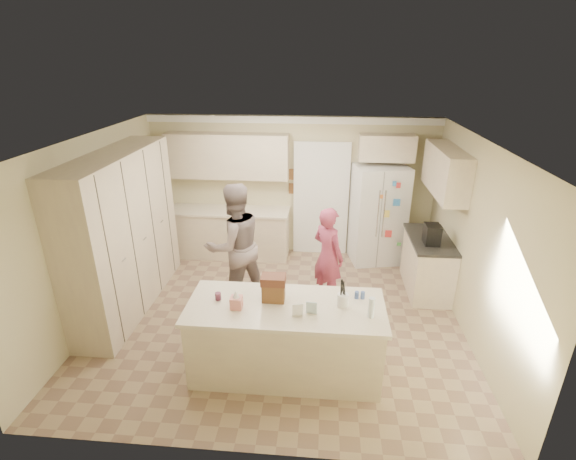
# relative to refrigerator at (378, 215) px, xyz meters

# --- Properties ---
(floor) EXTENTS (5.20, 4.60, 0.02)m
(floor) POSITION_rel_refrigerator_xyz_m (-1.59, -2.04, -0.91)
(floor) COLOR #947E5F
(floor) RESTS_ON ground
(ceiling) EXTENTS (5.20, 4.60, 0.02)m
(ceiling) POSITION_rel_refrigerator_xyz_m (-1.59, -2.04, 1.71)
(ceiling) COLOR white
(ceiling) RESTS_ON wall_back
(wall_back) EXTENTS (5.20, 0.02, 2.60)m
(wall_back) POSITION_rel_refrigerator_xyz_m (-1.59, 0.27, 0.40)
(wall_back) COLOR beige
(wall_back) RESTS_ON ground
(wall_front) EXTENTS (5.20, 0.02, 2.60)m
(wall_front) POSITION_rel_refrigerator_xyz_m (-1.59, -4.35, 0.40)
(wall_front) COLOR beige
(wall_front) RESTS_ON ground
(wall_left) EXTENTS (0.02, 4.60, 2.60)m
(wall_left) POSITION_rel_refrigerator_xyz_m (-4.20, -2.04, 0.40)
(wall_left) COLOR beige
(wall_left) RESTS_ON ground
(wall_right) EXTENTS (0.02, 4.60, 2.60)m
(wall_right) POSITION_rel_refrigerator_xyz_m (1.02, -2.04, 0.40)
(wall_right) COLOR beige
(wall_right) RESTS_ON ground
(crown_back) EXTENTS (5.20, 0.08, 0.12)m
(crown_back) POSITION_rel_refrigerator_xyz_m (-1.59, 0.22, 1.63)
(crown_back) COLOR white
(crown_back) RESTS_ON wall_back
(pantry_bank) EXTENTS (0.60, 2.60, 2.35)m
(pantry_bank) POSITION_rel_refrigerator_xyz_m (-3.89, -1.84, 0.28)
(pantry_bank) COLOR beige
(pantry_bank) RESTS_ON floor
(back_base_cab) EXTENTS (2.20, 0.60, 0.88)m
(back_base_cab) POSITION_rel_refrigerator_xyz_m (-2.74, -0.04, -0.46)
(back_base_cab) COLOR beige
(back_base_cab) RESTS_ON floor
(back_countertop) EXTENTS (2.24, 0.63, 0.04)m
(back_countertop) POSITION_rel_refrigerator_xyz_m (-2.74, -0.05, 0.00)
(back_countertop) COLOR silver
(back_countertop) RESTS_ON back_base_cab
(back_upper_cab) EXTENTS (2.20, 0.35, 0.80)m
(back_upper_cab) POSITION_rel_refrigerator_xyz_m (-2.74, 0.09, 1.00)
(back_upper_cab) COLOR beige
(back_upper_cab) RESTS_ON wall_back
(doorway_opening) EXTENTS (0.90, 0.06, 2.10)m
(doorway_opening) POSITION_rel_refrigerator_xyz_m (-1.04, 0.24, 0.15)
(doorway_opening) COLOR black
(doorway_opening) RESTS_ON floor
(doorway_casing) EXTENTS (1.02, 0.03, 2.22)m
(doorway_casing) POSITION_rel_refrigerator_xyz_m (-1.04, 0.21, 0.15)
(doorway_casing) COLOR white
(doorway_casing) RESTS_ON floor
(wall_frame_upper) EXTENTS (0.15, 0.02, 0.20)m
(wall_frame_upper) POSITION_rel_refrigerator_xyz_m (-1.57, 0.23, 0.65)
(wall_frame_upper) COLOR brown
(wall_frame_upper) RESTS_ON wall_back
(wall_frame_lower) EXTENTS (0.15, 0.02, 0.20)m
(wall_frame_lower) POSITION_rel_refrigerator_xyz_m (-1.57, 0.23, 0.38)
(wall_frame_lower) COLOR brown
(wall_frame_lower) RESTS_ON wall_back
(refrigerator) EXTENTS (1.02, 0.87, 1.80)m
(refrigerator) POSITION_rel_refrigerator_xyz_m (0.00, 0.00, 0.00)
(refrigerator) COLOR white
(refrigerator) RESTS_ON floor
(fridge_seam) EXTENTS (0.02, 0.02, 1.78)m
(fridge_seam) POSITION_rel_refrigerator_xyz_m (0.00, -0.36, 0.00)
(fridge_seam) COLOR gray
(fridge_seam) RESTS_ON refrigerator
(fridge_dispenser) EXTENTS (0.22, 0.03, 0.35)m
(fridge_dispenser) POSITION_rel_refrigerator_xyz_m (-0.22, -0.37, 0.25)
(fridge_dispenser) COLOR black
(fridge_dispenser) RESTS_ON refrigerator
(fridge_handle_l) EXTENTS (0.02, 0.02, 0.85)m
(fridge_handle_l) POSITION_rel_refrigerator_xyz_m (-0.05, -0.37, 0.15)
(fridge_handle_l) COLOR silver
(fridge_handle_l) RESTS_ON refrigerator
(fridge_handle_r) EXTENTS (0.02, 0.02, 0.85)m
(fridge_handle_r) POSITION_rel_refrigerator_xyz_m (0.05, -0.37, 0.15)
(fridge_handle_r) COLOR silver
(fridge_handle_r) RESTS_ON refrigerator
(over_fridge_cab) EXTENTS (0.95, 0.35, 0.45)m
(over_fridge_cab) POSITION_rel_refrigerator_xyz_m (0.06, 0.09, 1.20)
(over_fridge_cab) COLOR beige
(over_fridge_cab) RESTS_ON wall_back
(right_base_cab) EXTENTS (0.60, 1.20, 0.88)m
(right_base_cab) POSITION_rel_refrigerator_xyz_m (0.71, -1.04, -0.46)
(right_base_cab) COLOR beige
(right_base_cab) RESTS_ON floor
(right_countertop) EXTENTS (0.63, 1.24, 0.04)m
(right_countertop) POSITION_rel_refrigerator_xyz_m (0.70, -1.04, 0.00)
(right_countertop) COLOR #2D2B28
(right_countertop) RESTS_ON right_base_cab
(right_upper_cab) EXTENTS (0.35, 1.50, 0.70)m
(right_upper_cab) POSITION_rel_refrigerator_xyz_m (0.84, -0.84, 1.05)
(right_upper_cab) COLOR beige
(right_upper_cab) RESTS_ON wall_right
(coffee_maker) EXTENTS (0.22, 0.28, 0.30)m
(coffee_maker) POSITION_rel_refrigerator_xyz_m (0.66, -1.24, 0.17)
(coffee_maker) COLOR black
(coffee_maker) RESTS_ON right_countertop
(island_base) EXTENTS (2.20, 0.90, 0.88)m
(island_base) POSITION_rel_refrigerator_xyz_m (-1.39, -3.14, -0.46)
(island_base) COLOR beige
(island_base) RESTS_ON floor
(island_top) EXTENTS (2.28, 0.96, 0.05)m
(island_top) POSITION_rel_refrigerator_xyz_m (-1.39, -3.14, 0.00)
(island_top) COLOR silver
(island_top) RESTS_ON island_base
(utensil_crock) EXTENTS (0.13, 0.13, 0.15)m
(utensil_crock) POSITION_rel_refrigerator_xyz_m (-0.74, -3.09, 0.10)
(utensil_crock) COLOR white
(utensil_crock) RESTS_ON island_top
(tissue_box) EXTENTS (0.13, 0.13, 0.14)m
(tissue_box) POSITION_rel_refrigerator_xyz_m (-1.94, -3.24, 0.10)
(tissue_box) COLOR #DF8279
(tissue_box) RESTS_ON island_top
(tissue_plume) EXTENTS (0.08, 0.08, 0.08)m
(tissue_plume) POSITION_rel_refrigerator_xyz_m (-1.94, -3.24, 0.20)
(tissue_plume) COLOR white
(tissue_plume) RESTS_ON tissue_box
(dollhouse_body) EXTENTS (0.26, 0.18, 0.22)m
(dollhouse_body) POSITION_rel_refrigerator_xyz_m (-1.54, -3.04, 0.14)
(dollhouse_body) COLOR brown
(dollhouse_body) RESTS_ON island_top
(dollhouse_roof) EXTENTS (0.28, 0.20, 0.10)m
(dollhouse_roof) POSITION_rel_refrigerator_xyz_m (-1.54, -3.04, 0.30)
(dollhouse_roof) COLOR #592D1E
(dollhouse_roof) RESTS_ON dollhouse_body
(jam_jar) EXTENTS (0.07, 0.07, 0.09)m
(jam_jar) POSITION_rel_refrigerator_xyz_m (-2.19, -3.09, 0.07)
(jam_jar) COLOR #59263F
(jam_jar) RESTS_ON island_top
(greeting_card_a) EXTENTS (0.12, 0.06, 0.16)m
(greeting_card_a) POSITION_rel_refrigerator_xyz_m (-1.24, -3.34, 0.11)
(greeting_card_a) COLOR white
(greeting_card_a) RESTS_ON island_top
(greeting_card_b) EXTENTS (0.12, 0.05, 0.16)m
(greeting_card_b) POSITION_rel_refrigerator_xyz_m (-1.09, -3.29, 0.11)
(greeting_card_b) COLOR silver
(greeting_card_b) RESTS_ON island_top
(water_bottle) EXTENTS (0.07, 0.07, 0.24)m
(water_bottle) POSITION_rel_refrigerator_xyz_m (-0.44, -3.29, 0.14)
(water_bottle) COLOR silver
(water_bottle) RESTS_ON island_top
(shaker_salt) EXTENTS (0.05, 0.05, 0.09)m
(shaker_salt) POSITION_rel_refrigerator_xyz_m (-0.57, -2.92, 0.07)
(shaker_salt) COLOR #405A9F
(shaker_salt) RESTS_ON island_top
(shaker_pepper) EXTENTS (0.05, 0.05, 0.09)m
(shaker_pepper) POSITION_rel_refrigerator_xyz_m (-0.50, -2.92, 0.07)
(shaker_pepper) COLOR #405A9F
(shaker_pepper) RESTS_ON island_top
(teen_boy) EXTENTS (1.18, 1.14, 1.91)m
(teen_boy) POSITION_rel_refrigerator_xyz_m (-2.29, -1.64, 0.05)
(teen_boy) COLOR gray
(teen_boy) RESTS_ON floor
(teen_girl) EXTENTS (0.66, 0.65, 1.54)m
(teen_girl) POSITION_rel_refrigerator_xyz_m (-0.90, -1.50, -0.13)
(teen_girl) COLOR #BA3A6D
(teen_girl) RESTS_ON floor
(fridge_magnets) EXTENTS (0.76, 0.02, 1.44)m
(fridge_magnets) POSITION_rel_refrigerator_xyz_m (0.00, -0.36, 0.00)
(fridge_magnets) COLOR tan
(fridge_magnets) RESTS_ON refrigerator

